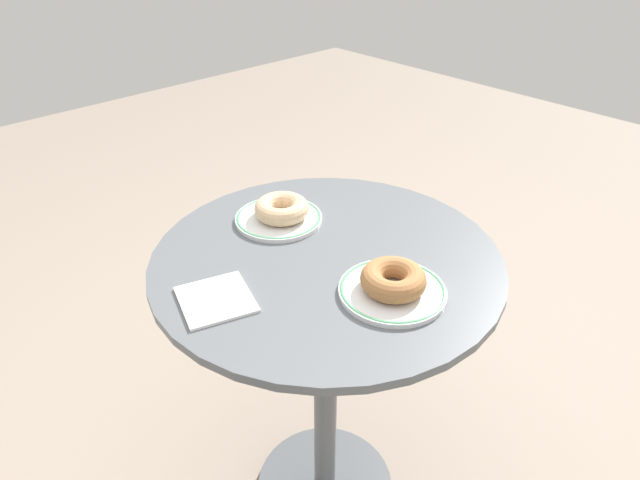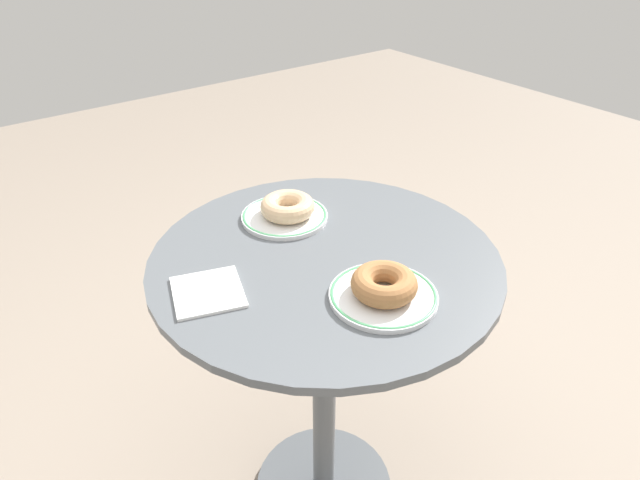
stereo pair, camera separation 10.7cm
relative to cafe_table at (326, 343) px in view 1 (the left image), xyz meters
The scene contains 6 objects.
cafe_table is the anchor object (origin of this frame).
plate_left 0.30m from the cafe_table, behind, with size 0.19×0.19×0.01m.
plate_right 0.30m from the cafe_table, ahead, with size 0.20×0.20×0.01m.
donut_glazed 0.32m from the cafe_table, behind, with size 0.12×0.12×0.04m, color #E0B789.
donut_cinnamon 0.32m from the cafe_table, ahead, with size 0.12×0.12×0.04m, color #A36B3D.
paper_napkin 0.35m from the cafe_table, 97.04° to the right, with size 0.13×0.12×0.01m, color white.
Camera 1 is at (0.68, -0.66, 1.40)m, focal length 31.57 mm.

